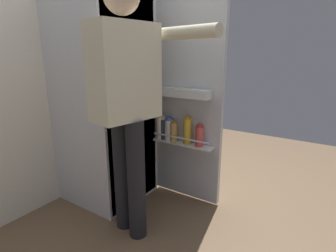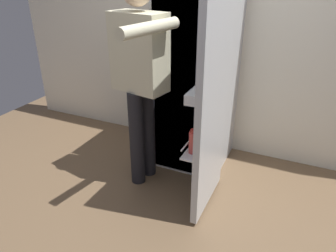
# 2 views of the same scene
# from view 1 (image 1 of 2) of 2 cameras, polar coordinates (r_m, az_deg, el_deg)

# --- Properties ---
(ground_plane) EXTENTS (5.20, 5.20, 0.00)m
(ground_plane) POSITION_cam_1_polar(r_m,az_deg,el_deg) (2.22, -1.66, -18.19)
(ground_plane) COLOR brown
(kitchen_wall) EXTENTS (4.40, 0.10, 2.46)m
(kitchen_wall) POSITION_cam_1_polar(r_m,az_deg,el_deg) (2.50, -20.22, 14.56)
(kitchen_wall) COLOR silver
(kitchen_wall) RESTS_ON ground_plane
(refrigerator) EXTENTS (0.66, 1.23, 1.76)m
(refrigerator) POSITION_cam_1_polar(r_m,az_deg,el_deg) (2.23, -12.38, 5.95)
(refrigerator) COLOR silver
(refrigerator) RESTS_ON ground_plane
(person) EXTENTS (0.55, 0.78, 1.66)m
(person) POSITION_cam_1_polar(r_m,az_deg,el_deg) (1.68, -8.93, 7.21)
(person) COLOR black
(person) RESTS_ON ground_plane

